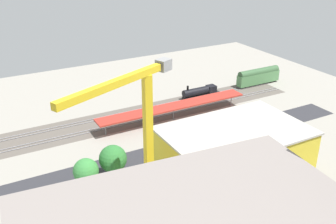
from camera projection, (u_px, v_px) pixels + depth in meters
ground_plane at (188, 139)px, 105.91m from camera, size 155.24×155.24×0.00m
rail_bed at (154, 112)px, 122.28m from camera, size 97.14×15.22×0.01m
street_asphalt at (194, 144)px, 103.65m from camera, size 97.10×9.81×0.01m
track_rails at (154, 112)px, 122.20m from camera, size 97.02×8.78×0.12m
platform_canopy_near at (173, 106)px, 116.04m from camera, size 47.84×5.73×4.36m
locomotive at (201, 92)px, 132.97m from camera, size 13.99×2.83×5.00m
passenger_coach at (258, 76)px, 143.46m from camera, size 17.87×2.96×6.21m
parked_car_0 at (223, 127)px, 111.10m from camera, size 4.35×1.95×1.83m
parked_car_1 at (202, 132)px, 108.44m from camera, size 4.63×1.80×1.69m
parked_car_2 at (185, 136)px, 106.02m from camera, size 4.76×1.92×1.77m
parked_car_3 at (163, 143)px, 102.61m from camera, size 4.53×1.81×1.72m
construction_building at (233, 164)px, 80.55m from camera, size 28.26×18.43×15.06m
construction_roof_slab at (236, 131)px, 77.35m from camera, size 28.87×19.03×0.40m
tower_crane at (142, 138)px, 68.21m from camera, size 23.17×11.09×31.03m
box_truck_0 at (187, 159)px, 93.76m from camera, size 8.53×2.89×3.34m
box_truck_1 at (233, 147)px, 98.48m from camera, size 8.96×3.00×3.49m
box_truck_2 at (217, 147)px, 98.72m from camera, size 9.96×2.64×3.35m
street_tree_0 at (86, 171)px, 83.32m from camera, size 5.52×5.52×7.45m
street_tree_1 at (113, 159)px, 87.19m from camera, size 6.27×6.27×8.16m
street_tree_2 at (206, 133)px, 96.65m from camera, size 6.03×6.03×9.00m
traffic_light at (199, 140)px, 97.29m from camera, size 0.50×0.36×6.19m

